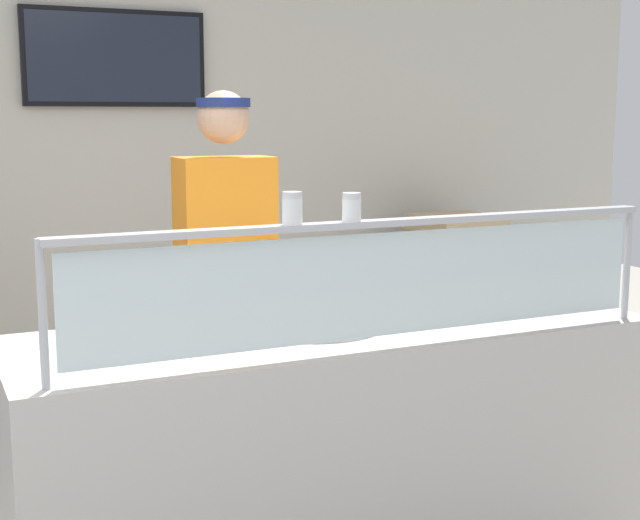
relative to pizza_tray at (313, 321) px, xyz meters
The scene contains 11 objects.
ground_plane 1.13m from the pizza_tray, 84.24° to the left, with size 12.00×12.00×0.00m, color gray.
shop_rear_unit 2.28m from the pizza_tray, 88.60° to the left, with size 6.59×0.13×2.70m.
serving_counter 0.50m from the pizza_tray, 42.82° to the right, with size 2.19×0.73×0.95m, color #BCB7B2.
sneeze_guard 0.44m from the pizza_tray, 80.78° to the right, with size 2.01×0.06×0.40m.
pizza_tray is the anchor object (origin of this frame).
pizza_server 0.05m from the pizza_tray, 151.80° to the right, with size 0.07×0.28×0.01m, color #ADAFB7.
parmesan_shaker 0.60m from the pizza_tray, 122.42° to the right, with size 0.06×0.06×0.10m.
pepper_flake_shaker 0.55m from the pizza_tray, 95.86° to the right, with size 0.06×0.06×0.09m.
worker_figure 0.68m from the pizza_tray, 96.50° to the left, with size 0.41×0.50×1.76m.
prep_shelf 2.51m from the pizza_tray, 45.44° to the left, with size 0.70×0.55×0.94m, color #B7BABF.
pizza_box_stack 2.47m from the pizza_tray, 45.31° to the left, with size 0.48×0.47×0.14m.
Camera 1 is at (-0.19, -2.29, 1.66)m, focal length 50.05 mm.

